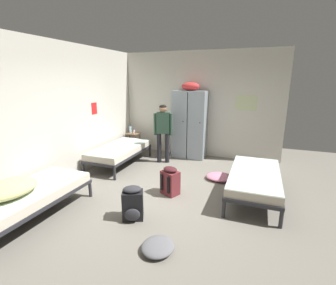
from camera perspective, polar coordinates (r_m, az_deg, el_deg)
name	(u,v)px	position (r m, az deg, el deg)	size (l,w,h in m)	color
ground_plane	(163,193)	(4.86, -1.13, -11.65)	(8.54, 8.54, 0.00)	slate
room_backdrop	(136,109)	(6.04, -7.52, 7.82)	(4.51, 5.40, 2.90)	beige
locker_bank	(190,123)	(6.78, 5.08, 4.53)	(0.90, 0.55, 2.07)	#8C99A3
shelf_unit	(133,141)	(7.46, -8.21, 0.46)	(0.38, 0.30, 0.57)	brown
bed_left_front	(29,195)	(4.48, -29.66, -10.70)	(0.90, 1.90, 0.49)	#28282D
bed_left_rear	(120,150)	(6.37, -11.21, -1.81)	(0.90, 1.90, 0.49)	#28282D
bed_right	(255,178)	(4.84, 19.58, -7.73)	(0.90, 1.90, 0.49)	#28282D
bedding_heap	(9,189)	(4.32, -33.19, -9.00)	(0.66, 0.82, 0.22)	#D1C67F
person_traveler	(163,128)	(6.29, -1.16, 3.34)	(0.47, 0.28, 1.53)	black
water_bottle	(130,130)	(7.44, -8.77, 3.00)	(0.06, 0.06, 0.23)	#B2DBEA
lotion_bottle	(134,132)	(7.32, -7.97, 2.55)	(0.05, 0.05, 0.15)	beige
backpack_black	(133,204)	(3.98, -8.24, -13.96)	(0.39, 0.40, 0.55)	black
backpack_maroon	(171,181)	(4.72, 0.60, -9.01)	(0.39, 0.40, 0.55)	maroon
clothes_pile_grey	(158,247)	(3.42, -2.38, -23.12)	(0.43, 0.46, 0.12)	slate
clothes_pile_pink	(220,177)	(5.54, 11.99, -7.86)	(0.59, 0.51, 0.12)	pink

